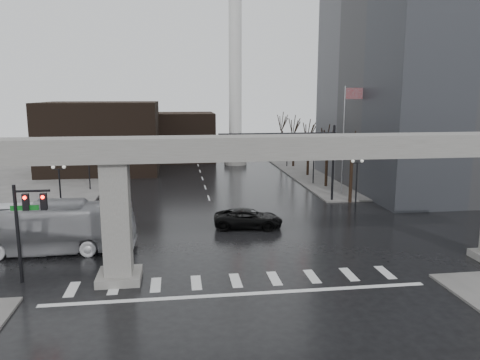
{
  "coord_description": "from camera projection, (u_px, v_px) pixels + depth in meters",
  "views": [
    {
      "loc": [
        -3.41,
        -27.63,
        11.22
      ],
      "look_at": [
        1.53,
        8.19,
        4.5
      ],
      "focal_mm": 35.0,
      "sensor_mm": 36.0,
      "label": 1
    }
  ],
  "objects": [
    {
      "name": "lamp_left_1",
      "position": [
        89.0,
        161.0,
        54.24
      ],
      "size": [
        1.22,
        0.32,
        5.11
      ],
      "color": "black",
      "rests_on": "ground"
    },
    {
      "name": "signal_left_pole",
      "position": [
        26.0,
        217.0,
        27.51
      ],
      "size": [
        2.3,
        0.3,
        6.0
      ],
      "color": "black",
      "rests_on": "ground"
    },
    {
      "name": "tree_right_2",
      "position": [
        308.0,
        155.0,
        63.96
      ],
      "size": [
        1.1,
        1.63,
        7.85
      ],
      "color": "black",
      "rests_on": "ground"
    },
    {
      "name": "lamp_right_1",
      "position": [
        314.0,
        157.0,
        57.86
      ],
      "size": [
        1.22,
        0.32,
        5.11
      ],
      "color": "black",
      "rests_on": "ground"
    },
    {
      "name": "tree_right_3",
      "position": [
        294.0,
        148.0,
        71.74
      ],
      "size": [
        1.11,
        1.66,
        8.02
      ],
      "color": "black",
      "rests_on": "ground"
    },
    {
      "name": "city_bus",
      "position": [
        40.0,
        228.0,
        33.1
      ],
      "size": [
        13.2,
        3.18,
        3.67
      ],
      "primitive_type": "imported",
      "rotation": [
        0.0,
        0.0,
        1.56
      ],
      "color": "#B1B1B6",
      "rests_on": "ground"
    },
    {
      "name": "ground",
      "position": [
        234.0,
        274.0,
        29.41
      ],
      "size": [
        160.0,
        160.0,
        0.0
      ],
      "primitive_type": "plane",
      "color": "black",
      "rests_on": "ground"
    },
    {
      "name": "lamp_right_2",
      "position": [
        287.0,
        145.0,
        71.5
      ],
      "size": [
        1.22,
        0.32,
        5.11
      ],
      "color": "black",
      "rests_on": "ground"
    },
    {
      "name": "sidewalk_ne",
      "position": [
        380.0,
        171.0,
        67.95
      ],
      "size": [
        28.0,
        36.0,
        0.15
      ],
      "primitive_type": "cube",
      "color": "slate",
      "rests_on": "ground"
    },
    {
      "name": "office_tower",
      "position": [
        443.0,
        8.0,
        54.66
      ],
      "size": [
        22.0,
        26.0,
        42.0
      ],
      "primitive_type": "cube",
      "color": "#58585C",
      "rests_on": "ground"
    },
    {
      "name": "tree_right_4",
      "position": [
        282.0,
        142.0,
        79.52
      ],
      "size": [
        1.12,
        1.69,
        8.19
      ],
      "color": "black",
      "rests_on": "ground"
    },
    {
      "name": "lamp_left_2",
      "position": [
        106.0,
        147.0,
        67.87
      ],
      "size": [
        1.22,
        0.32,
        5.11
      ],
      "color": "black",
      "rests_on": "ground"
    },
    {
      "name": "building_far_mid",
      "position": [
        184.0,
        137.0,
        79.06
      ],
      "size": [
        10.0,
        10.0,
        8.0
      ],
      "primitive_type": "cube",
      "color": "black",
      "rests_on": "ground"
    },
    {
      "name": "smokestack",
      "position": [
        235.0,
        79.0,
        72.58
      ],
      "size": [
        3.6,
        3.6,
        30.0
      ],
      "color": "silver",
      "rests_on": "ground"
    },
    {
      "name": "elevated_guideway",
      "position": [
        254.0,
        166.0,
        28.33
      ],
      "size": [
        48.0,
        2.6,
        8.7
      ],
      "color": "gray",
      "rests_on": "ground"
    },
    {
      "name": "building_far_left",
      "position": [
        102.0,
        137.0,
        67.53
      ],
      "size": [
        16.0,
        14.0,
        10.0
      ],
      "primitive_type": "cube",
      "color": "black",
      "rests_on": "ground"
    },
    {
      "name": "sidewalk_nw",
      "position": [
        2.0,
        180.0,
        60.97
      ],
      "size": [
        28.0,
        36.0,
        0.15
      ],
      "primitive_type": "cube",
      "color": "slate",
      "rests_on": "ground"
    },
    {
      "name": "lamp_left_0",
      "position": [
        60.0,
        184.0,
        40.6
      ],
      "size": [
        1.22,
        0.32,
        5.11
      ],
      "color": "black",
      "rests_on": "ground"
    },
    {
      "name": "pickup_truck",
      "position": [
        248.0,
        218.0,
        39.51
      ],
      "size": [
        6.14,
        3.61,
        1.6
      ],
      "primitive_type": "imported",
      "rotation": [
        0.0,
        0.0,
        1.4
      ],
      "color": "black",
      "rests_on": "ground"
    },
    {
      "name": "lamp_right_0",
      "position": [
        357.0,
        176.0,
        44.23
      ],
      "size": [
        1.22,
        0.32,
        5.11
      ],
      "color": "black",
      "rests_on": "ground"
    },
    {
      "name": "tree_right_0",
      "position": [
        351.0,
        176.0,
        48.4
      ],
      "size": [
        1.09,
        1.58,
        7.5
      ],
      "color": "black",
      "rests_on": "ground"
    },
    {
      "name": "tree_right_1",
      "position": [
        327.0,
        164.0,
        56.18
      ],
      "size": [
        1.09,
        1.61,
        7.67
      ],
      "color": "black",
      "rests_on": "ground"
    },
    {
      "name": "flagpole_assembly",
      "position": [
        346.0,
        127.0,
        51.52
      ],
      "size": [
        2.06,
        0.12,
        12.0
      ],
      "color": "silver",
      "rests_on": "ground"
    },
    {
      "name": "signal_mast_arm",
      "position": [
        298.0,
        147.0,
        47.86
      ],
      "size": [
        12.12,
        0.43,
        8.0
      ],
      "color": "black",
      "rests_on": "ground"
    }
  ]
}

